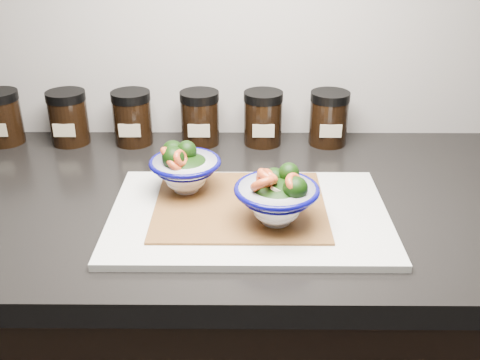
{
  "coord_description": "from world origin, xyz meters",
  "views": [
    {
      "loc": [
        0.11,
        0.58,
        1.36
      ],
      "look_at": [
        0.11,
        1.39,
        0.96
      ],
      "focal_mm": 42.0,
      "sensor_mm": 36.0,
      "label": 1
    }
  ],
  "objects_px": {
    "spice_jar_a": "(2,117)",
    "spice_jar_b": "(68,117)",
    "spice_jar_c": "(132,118)",
    "spice_jar_d": "(200,118)",
    "spice_jar_e": "(263,118)",
    "bowl_right": "(277,197)",
    "bowl_left": "(184,168)",
    "spice_jar_f": "(329,118)",
    "cutting_board": "(249,215)"
  },
  "relations": [
    {
      "from": "spice_jar_c",
      "to": "spice_jar_f",
      "type": "height_order",
      "value": "same"
    },
    {
      "from": "spice_jar_a",
      "to": "spice_jar_d",
      "type": "bearing_deg",
      "value": 0.0
    },
    {
      "from": "bowl_left",
      "to": "spice_jar_e",
      "type": "bearing_deg",
      "value": 60.25
    },
    {
      "from": "spice_jar_c",
      "to": "spice_jar_d",
      "type": "xyz_separation_m",
      "value": [
        0.14,
        0.0,
        0.0
      ]
    },
    {
      "from": "spice_jar_d",
      "to": "spice_jar_b",
      "type": "bearing_deg",
      "value": 180.0
    },
    {
      "from": "spice_jar_e",
      "to": "spice_jar_d",
      "type": "bearing_deg",
      "value": 180.0
    },
    {
      "from": "spice_jar_b",
      "to": "spice_jar_c",
      "type": "distance_m",
      "value": 0.13
    },
    {
      "from": "spice_jar_b",
      "to": "spice_jar_d",
      "type": "height_order",
      "value": "same"
    },
    {
      "from": "spice_jar_d",
      "to": "spice_jar_e",
      "type": "bearing_deg",
      "value": 0.0
    },
    {
      "from": "spice_jar_d",
      "to": "spice_jar_f",
      "type": "bearing_deg",
      "value": 0.0
    },
    {
      "from": "spice_jar_a",
      "to": "spice_jar_f",
      "type": "relative_size",
      "value": 1.0
    },
    {
      "from": "spice_jar_c",
      "to": "spice_jar_e",
      "type": "bearing_deg",
      "value": 0.0
    },
    {
      "from": "spice_jar_f",
      "to": "bowl_right",
      "type": "bearing_deg",
      "value": -109.64
    },
    {
      "from": "spice_jar_a",
      "to": "spice_jar_b",
      "type": "relative_size",
      "value": 1.0
    },
    {
      "from": "spice_jar_a",
      "to": "spice_jar_c",
      "type": "xyz_separation_m",
      "value": [
        0.28,
        0.0,
        0.0
      ]
    },
    {
      "from": "bowl_left",
      "to": "spice_jar_e",
      "type": "xyz_separation_m",
      "value": [
        0.14,
        0.25,
        0.0
      ]
    },
    {
      "from": "spice_jar_b",
      "to": "spice_jar_e",
      "type": "distance_m",
      "value": 0.41
    },
    {
      "from": "cutting_board",
      "to": "spice_jar_a",
      "type": "relative_size",
      "value": 3.98
    },
    {
      "from": "spice_jar_a",
      "to": "spice_jar_c",
      "type": "distance_m",
      "value": 0.28
    },
    {
      "from": "bowl_right",
      "to": "spice_jar_f",
      "type": "bearing_deg",
      "value": 70.36
    },
    {
      "from": "spice_jar_a",
      "to": "spice_jar_e",
      "type": "distance_m",
      "value": 0.55
    },
    {
      "from": "bowl_right",
      "to": "spice_jar_d",
      "type": "bearing_deg",
      "value": 112.11
    },
    {
      "from": "bowl_right",
      "to": "spice_jar_b",
      "type": "height_order",
      "value": "same"
    },
    {
      "from": "spice_jar_b",
      "to": "spice_jar_a",
      "type": "bearing_deg",
      "value": 180.0
    },
    {
      "from": "spice_jar_a",
      "to": "spice_jar_b",
      "type": "bearing_deg",
      "value": 0.0
    },
    {
      "from": "bowl_left",
      "to": "spice_jar_e",
      "type": "relative_size",
      "value": 1.09
    },
    {
      "from": "cutting_board",
      "to": "spice_jar_e",
      "type": "relative_size",
      "value": 3.98
    },
    {
      "from": "spice_jar_b",
      "to": "spice_jar_d",
      "type": "bearing_deg",
      "value": 0.0
    },
    {
      "from": "cutting_board",
      "to": "spice_jar_f",
      "type": "xyz_separation_m",
      "value": [
        0.17,
        0.32,
        0.05
      ]
    },
    {
      "from": "spice_jar_a",
      "to": "spice_jar_d",
      "type": "relative_size",
      "value": 1.0
    },
    {
      "from": "spice_jar_c",
      "to": "spice_jar_d",
      "type": "distance_m",
      "value": 0.14
    },
    {
      "from": "cutting_board",
      "to": "spice_jar_c",
      "type": "relative_size",
      "value": 3.98
    },
    {
      "from": "cutting_board",
      "to": "bowl_left",
      "type": "relative_size",
      "value": 3.65
    },
    {
      "from": "bowl_left",
      "to": "spice_jar_a",
      "type": "distance_m",
      "value": 0.48
    },
    {
      "from": "spice_jar_d",
      "to": "spice_jar_f",
      "type": "distance_m",
      "value": 0.27
    },
    {
      "from": "bowl_right",
      "to": "spice_jar_e",
      "type": "relative_size",
      "value": 1.17
    },
    {
      "from": "bowl_left",
      "to": "spice_jar_d",
      "type": "xyz_separation_m",
      "value": [
        0.01,
        0.25,
        0.0
      ]
    },
    {
      "from": "bowl_left",
      "to": "spice_jar_b",
      "type": "xyz_separation_m",
      "value": [
        -0.27,
        0.25,
        0.0
      ]
    },
    {
      "from": "spice_jar_a",
      "to": "spice_jar_c",
      "type": "height_order",
      "value": "same"
    },
    {
      "from": "spice_jar_a",
      "to": "spice_jar_b",
      "type": "xyz_separation_m",
      "value": [
        0.14,
        0.0,
        0.0
      ]
    },
    {
      "from": "spice_jar_c",
      "to": "spice_jar_b",
      "type": "bearing_deg",
      "value": 180.0
    },
    {
      "from": "bowl_left",
      "to": "spice_jar_b",
      "type": "relative_size",
      "value": 1.09
    },
    {
      "from": "cutting_board",
      "to": "spice_jar_f",
      "type": "relative_size",
      "value": 3.98
    },
    {
      "from": "spice_jar_c",
      "to": "spice_jar_e",
      "type": "distance_m",
      "value": 0.27
    },
    {
      "from": "spice_jar_a",
      "to": "spice_jar_b",
      "type": "distance_m",
      "value": 0.14
    },
    {
      "from": "bowl_right",
      "to": "bowl_left",
      "type": "bearing_deg",
      "value": 145.57
    },
    {
      "from": "spice_jar_c",
      "to": "spice_jar_d",
      "type": "height_order",
      "value": "same"
    },
    {
      "from": "spice_jar_c",
      "to": "cutting_board",
      "type": "bearing_deg",
      "value": -52.71
    },
    {
      "from": "spice_jar_c",
      "to": "spice_jar_f",
      "type": "distance_m",
      "value": 0.41
    },
    {
      "from": "bowl_left",
      "to": "spice_jar_f",
      "type": "distance_m",
      "value": 0.38
    }
  ]
}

